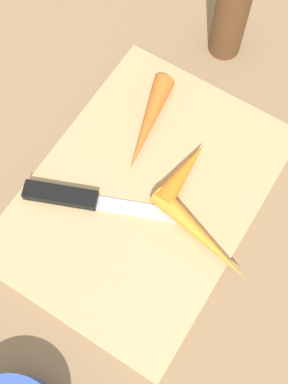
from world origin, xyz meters
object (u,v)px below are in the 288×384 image
carrot_medium (148,123)px  carrot_shortest (183,172)px  cutting_board (144,194)px  carrot_longest (200,235)px  knife (71,197)px  pepper_grinder (231,17)px

carrot_medium → carrot_shortest: 0.08m
cutting_board → carrot_shortest: carrot_shortest is taller
carrot_longest → carrot_shortest: 0.08m
knife → pepper_grinder: bearing=59.5°
cutting_board → carrot_longest: (-0.02, -0.09, 0.02)m
knife → cutting_board: bearing=15.8°
knife → pepper_grinder: 0.31m
carrot_shortest → pepper_grinder: (0.21, 0.05, 0.04)m
cutting_board → pepper_grinder: (0.25, 0.02, 0.06)m
carrot_medium → carrot_shortest: size_ratio=1.46×
carrot_shortest → pepper_grinder: 0.22m
cutting_board → knife: 0.09m
carrot_longest → carrot_shortest: carrot_shortest is taller
carrot_longest → carrot_medium: 0.16m
knife → carrot_shortest: (0.10, -0.10, 0.01)m
knife → carrot_medium: carrot_medium is taller
cutting_board → carrot_medium: (0.08, 0.04, 0.02)m
carrot_longest → carrot_medium: size_ratio=1.04×
carrot_longest → pepper_grinder: bearing=127.2°
cutting_board → knife: bearing=128.1°
carrot_medium → carrot_shortest: bearing=50.6°
carrot_shortest → cutting_board: bearing=148.1°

